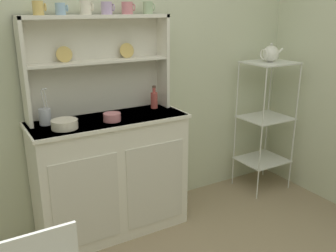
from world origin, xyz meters
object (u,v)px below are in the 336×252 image
object	(u,v)px
bakers_rack	(266,113)
cup_gold_0	(38,8)
jam_bottle	(154,99)
hutch_shelf_unit	(97,57)
utensil_jar	(45,116)
bowl_mixing_large	(65,124)
porcelain_teapot	(271,54)
hutch_cabinet	(111,175)

from	to	relation	value
bakers_rack	cup_gold_0	bearing A→B (deg)	175.26
bakers_rack	jam_bottle	distance (m)	1.13
hutch_shelf_unit	cup_gold_0	size ratio (longest dim) A/B	12.01
bakers_rack	jam_bottle	xyz separation A→B (m)	(-1.09, 0.12, 0.24)
jam_bottle	utensil_jar	world-z (taller)	utensil_jar
hutch_shelf_unit	jam_bottle	size ratio (longest dim) A/B	5.98
utensil_jar	jam_bottle	bearing A→B (deg)	0.62
bowl_mixing_large	utensil_jar	xyz separation A→B (m)	(-0.09, 0.15, 0.03)
cup_gold_0	bakers_rack	bearing A→B (deg)	-4.74
bowl_mixing_large	jam_bottle	size ratio (longest dim) A/B	0.97
cup_gold_0	porcelain_teapot	xyz separation A→B (m)	(1.89, -0.16, -0.38)
bowl_mixing_large	porcelain_teapot	xyz separation A→B (m)	(1.84, 0.04, 0.34)
hutch_shelf_unit	utensil_jar	xyz separation A→B (m)	(-0.42, -0.09, -0.35)
cup_gold_0	bowl_mixing_large	size ratio (longest dim) A/B	0.51
bowl_mixing_large	utensil_jar	bearing A→B (deg)	120.34
jam_bottle	utensil_jar	bearing A→B (deg)	-179.38
cup_gold_0	bowl_mixing_large	xyz separation A→B (m)	(0.05, -0.20, -0.72)
hutch_cabinet	bakers_rack	size ratio (longest dim) A/B	0.94
cup_gold_0	porcelain_teapot	distance (m)	1.94
porcelain_teapot	jam_bottle	bearing A→B (deg)	173.67
jam_bottle	utensil_jar	xyz separation A→B (m)	(-0.84, -0.01, -0.01)
hutch_cabinet	bakers_rack	world-z (taller)	bakers_rack
cup_gold_0	utensil_jar	size ratio (longest dim) A/B	0.35
hutch_shelf_unit	utensil_jar	size ratio (longest dim) A/B	4.20
hutch_shelf_unit	hutch_cabinet	bearing A→B (deg)	-90.00
bowl_mixing_large	porcelain_teapot	world-z (taller)	porcelain_teapot
bakers_rack	porcelain_teapot	size ratio (longest dim) A/B	5.19
bakers_rack	porcelain_teapot	distance (m)	0.54
cup_gold_0	bowl_mixing_large	distance (m)	0.75
cup_gold_0	utensil_jar	distance (m)	0.70
jam_bottle	porcelain_teapot	distance (m)	1.14
hutch_cabinet	utensil_jar	world-z (taller)	utensil_jar
cup_gold_0	bowl_mixing_large	world-z (taller)	cup_gold_0
bakers_rack	bowl_mixing_large	size ratio (longest dim) A/B	7.00
hutch_shelf_unit	porcelain_teapot	distance (m)	1.53
bowl_mixing_large	utensil_jar	world-z (taller)	utensil_jar
hutch_shelf_unit	porcelain_teapot	size ratio (longest dim) A/B	4.57
bowl_mixing_large	porcelain_teapot	size ratio (longest dim) A/B	0.74
bowl_mixing_large	cup_gold_0	bearing A→B (deg)	104.22
utensil_jar	bakers_rack	bearing A→B (deg)	-3.32
hutch_shelf_unit	bowl_mixing_large	size ratio (longest dim) A/B	6.15
bakers_rack	hutch_shelf_unit	bearing A→B (deg)	172.49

